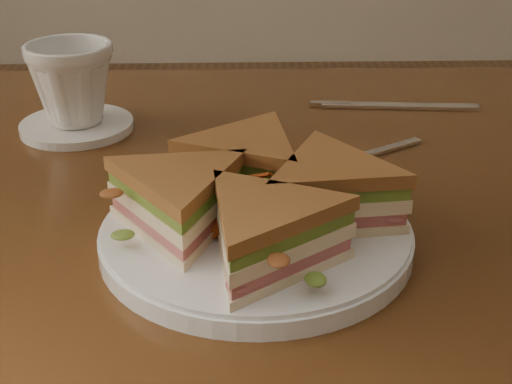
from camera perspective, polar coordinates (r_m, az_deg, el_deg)
table at (r=0.76m, az=3.78°, el=-6.25°), size 1.20×0.80×0.75m
plate at (r=0.61m, az=-0.00°, el=-3.55°), size 0.26×0.26×0.02m
sandwich_wedges at (r=0.59m, az=0.00°, el=-0.43°), size 0.28×0.28×0.06m
crisps_mound at (r=0.59m, az=0.00°, el=-0.78°), size 0.09×0.09×0.05m
spoon at (r=0.75m, az=5.39°, el=2.07°), size 0.16×0.10×0.01m
knife at (r=0.94m, az=10.54°, el=6.75°), size 0.22×0.03×0.00m
saucer at (r=0.87m, az=-14.12°, el=5.16°), size 0.13×0.13×0.01m
coffee_cup at (r=0.86m, az=-14.51°, el=8.39°), size 0.12×0.12×0.09m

